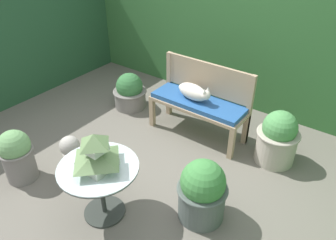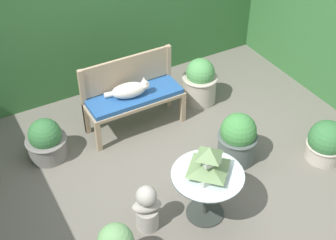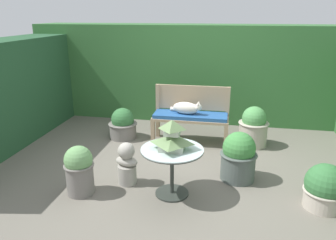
% 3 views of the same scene
% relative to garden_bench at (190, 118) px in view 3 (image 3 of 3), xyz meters
% --- Properties ---
extents(ground, '(30.00, 30.00, 0.00)m').
position_rel_garden_bench_xyz_m(ground, '(-0.03, -0.90, -0.42)').
color(ground, '#666056').
extents(foliage_hedge_back, '(6.40, 0.91, 1.81)m').
position_rel_garden_bench_xyz_m(foliage_hedge_back, '(-0.03, 1.45, 0.49)').
color(foliage_hedge_back, '#336633').
rests_on(foliage_hedge_back, ground).
extents(garden_bench, '(1.21, 0.43, 0.49)m').
position_rel_garden_bench_xyz_m(garden_bench, '(0.00, 0.00, 0.00)').
color(garden_bench, tan).
rests_on(garden_bench, ground).
extents(bench_backrest, '(1.21, 0.06, 0.91)m').
position_rel_garden_bench_xyz_m(bench_backrest, '(-0.00, 0.20, 0.23)').
color(bench_backrest, tan).
rests_on(bench_backrest, ground).
extents(cat, '(0.53, 0.28, 0.22)m').
position_rel_garden_bench_xyz_m(cat, '(-0.07, -0.01, 0.17)').
color(cat, silver).
rests_on(cat, garden_bench).
extents(patio_table, '(0.71, 0.71, 0.57)m').
position_rel_garden_bench_xyz_m(patio_table, '(-0.01, -1.63, 0.04)').
color(patio_table, '#2D332D').
rests_on(patio_table, ground).
extents(pagoda_birdhouse, '(0.37, 0.37, 0.35)m').
position_rel_garden_bench_xyz_m(pagoda_birdhouse, '(-0.01, -1.63, 0.30)').
color(pagoda_birdhouse, '#B2BCA8').
rests_on(pagoda_birdhouse, patio_table).
extents(garden_bust, '(0.32, 0.24, 0.54)m').
position_rel_garden_bench_xyz_m(garden_bust, '(-0.60, -1.48, -0.15)').
color(garden_bust, '#A39E93').
rests_on(garden_bust, ground).
extents(potted_plant_table_near, '(0.35, 0.35, 0.59)m').
position_rel_garden_bench_xyz_m(potted_plant_table_near, '(-1.07, -1.80, -0.11)').
color(potted_plant_table_near, slate).
rests_on(potted_plant_table_near, ground).
extents(potted_plant_bench_left, '(0.48, 0.48, 0.64)m').
position_rel_garden_bench_xyz_m(potted_plant_bench_left, '(0.99, 0.08, -0.11)').
color(potted_plant_bench_left, '#ADA393').
rests_on(potted_plant_bench_left, ground).
extents(potted_plant_bench_right, '(0.44, 0.44, 0.51)m').
position_rel_garden_bench_xyz_m(potted_plant_bench_right, '(1.66, -1.59, -0.18)').
color(potted_plant_bench_right, '#ADA393').
rests_on(potted_plant_bench_right, ground).
extents(potted_plant_hedge_corner, '(0.48, 0.48, 0.52)m').
position_rel_garden_bench_xyz_m(potted_plant_hedge_corner, '(-1.14, 0.01, -0.18)').
color(potted_plant_hedge_corner, slate).
rests_on(potted_plant_hedge_corner, ground).
extents(potted_plant_patio_mid, '(0.47, 0.47, 0.63)m').
position_rel_garden_bench_xyz_m(potted_plant_patio_mid, '(0.75, -1.11, -0.11)').
color(potted_plant_patio_mid, '#4C5651').
rests_on(potted_plant_patio_mid, ground).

